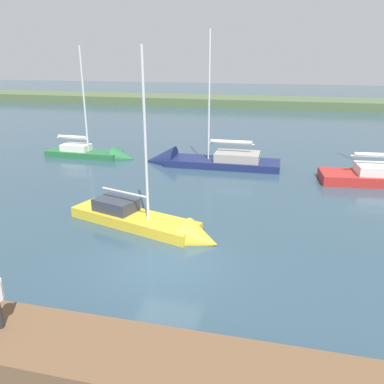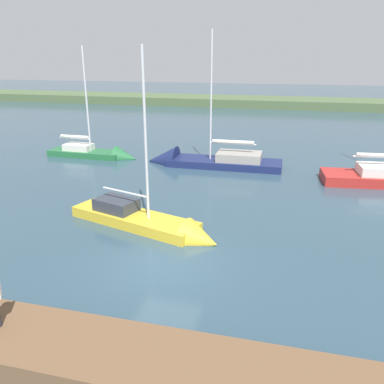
# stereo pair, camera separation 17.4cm
# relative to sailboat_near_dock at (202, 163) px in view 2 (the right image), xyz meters

# --- Properties ---
(ground_plane) EXTENTS (200.00, 200.00, 0.00)m
(ground_plane) POSITION_rel_sailboat_near_dock_xyz_m (-1.76, 14.08, -0.18)
(ground_plane) COLOR #2D4756
(far_shoreline) EXTENTS (180.00, 8.00, 2.40)m
(far_shoreline) POSITION_rel_sailboat_near_dock_xyz_m (-1.76, -35.95, -0.18)
(far_shoreline) COLOR #4C603D
(far_shoreline) RESTS_ON ground_plane
(dock_pier) EXTENTS (24.52, 2.20, 0.75)m
(dock_pier) POSITION_rel_sailboat_near_dock_xyz_m (-1.76, 19.47, 0.20)
(dock_pier) COLOR brown
(dock_pier) RESTS_ON ground_plane
(sailboat_near_dock) EXTENTS (9.54, 2.43, 10.08)m
(sailboat_near_dock) POSITION_rel_sailboat_near_dock_xyz_m (0.00, 0.00, 0.00)
(sailboat_near_dock) COLOR navy
(sailboat_near_dock) RESTS_ON ground_plane
(sailboat_behind_pier) EXTENTS (7.64, 3.81, 8.56)m
(sailboat_behind_pier) POSITION_rel_sailboat_near_dock_xyz_m (-0.15, 11.15, -0.01)
(sailboat_behind_pier) COLOR gold
(sailboat_behind_pier) RESTS_ON ground_plane
(sailboat_far_left) EXTENTS (7.07, 1.98, 8.89)m
(sailboat_far_left) POSITION_rel_sailboat_near_dock_xyz_m (8.15, -0.37, -0.03)
(sailboat_far_left) COLOR #236638
(sailboat_far_left) RESTS_ON ground_plane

